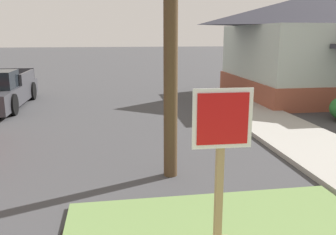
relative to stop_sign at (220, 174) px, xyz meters
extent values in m
cube|color=#A3845B|center=(0.00, 0.02, 0.00)|extent=(0.09, 0.09, 2.04)
cube|color=white|center=(0.00, -0.03, 0.72)|extent=(0.73, 0.03, 0.73)
cube|color=red|center=(0.00, -0.05, 0.72)|extent=(0.62, 0.03, 0.62)
cylinder|color=black|center=(-1.73, 0.77, -1.09)|extent=(0.70, 0.70, 0.02)
cube|color=#38383D|center=(-4.69, 11.50, -0.04)|extent=(0.12, 2.20, 0.44)
cube|color=#38383D|center=(-5.59, 13.16, -0.04)|extent=(1.74, 0.12, 0.44)
cylinder|color=black|center=(-4.73, 9.02, -0.72)|extent=(0.27, 0.76, 0.76)
cylinder|color=black|center=(-4.70, 12.16, -0.72)|extent=(0.27, 0.76, 0.76)
cube|color=brown|center=(8.73, 10.93, -0.65)|extent=(8.64, 6.37, 0.90)
cube|color=#B2C1B7|center=(8.73, 10.93, 0.93)|extent=(8.47, 6.25, 2.26)
camera|label=1|loc=(-1.29, -4.00, 1.69)|focal=38.33mm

